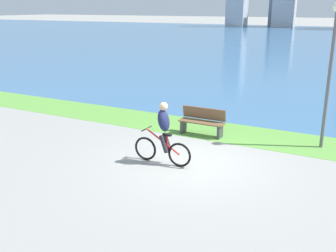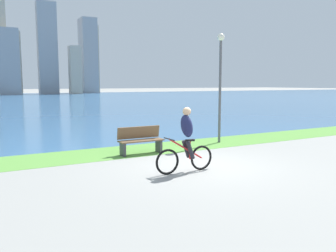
% 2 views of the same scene
% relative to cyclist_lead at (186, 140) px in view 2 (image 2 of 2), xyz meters
% --- Properties ---
extents(ground_plane, '(300.00, 300.00, 0.00)m').
position_rel_cyclist_lead_xyz_m(ground_plane, '(0.66, 0.44, -0.84)').
color(ground_plane, gray).
extents(grass_strip_bayside, '(120.00, 2.14, 0.01)m').
position_rel_cyclist_lead_xyz_m(grass_strip_bayside, '(0.66, 3.38, -0.84)').
color(grass_strip_bayside, '#59933D').
rests_on(grass_strip_bayside, ground).
extents(bay_water_surface, '(300.00, 77.50, 0.00)m').
position_rel_cyclist_lead_xyz_m(bay_water_surface, '(0.66, 43.20, -0.84)').
color(bay_water_surface, '#386693').
rests_on(bay_water_surface, ground).
extents(cyclist_lead, '(1.71, 0.52, 1.71)m').
position_rel_cyclist_lead_xyz_m(cyclist_lead, '(0.00, 0.00, 0.00)').
color(cyclist_lead, black).
rests_on(cyclist_lead, ground).
extents(bench_near_path, '(1.50, 0.47, 0.90)m').
position_rel_cyclist_lead_xyz_m(bench_near_path, '(-0.04, 2.77, -0.39)').
color(bench_near_path, brown).
rests_on(bench_near_path, ground).
extents(lamppost_tall, '(0.28, 0.28, 4.20)m').
position_rel_cyclist_lead_xyz_m(lamppost_tall, '(3.62, 3.33, 1.88)').
color(lamppost_tall, '#595960').
rests_on(lamppost_tall, ground).
extents(city_skyline_far_shore, '(45.85, 9.86, 26.26)m').
position_rel_cyclist_lead_xyz_m(city_skyline_far_shore, '(3.22, 75.24, 6.99)').
color(city_skyline_far_shore, '#B7B7BC').
rests_on(city_skyline_far_shore, ground).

